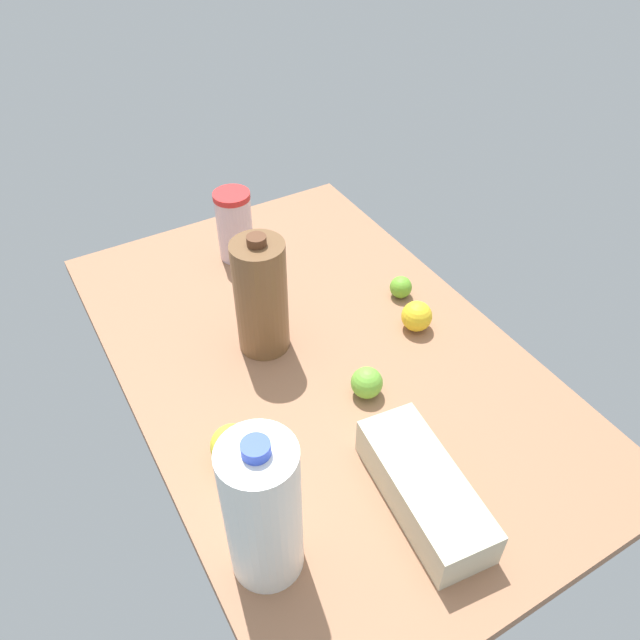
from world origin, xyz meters
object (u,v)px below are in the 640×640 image
at_px(chocolate_milk_jug, 261,297).
at_px(egg_carton, 424,489).
at_px(tumbler_cup, 235,225).
at_px(lemon_far_back, 417,316).
at_px(milk_jug, 263,511).
at_px(lime_near_front, 367,383).
at_px(lime_beside_bowl, 401,287).
at_px(lemon_by_jug, 232,446).

xyz_separation_m(chocolate_milk_jug, egg_carton, (-0.47, -0.06, -0.09)).
distance_m(tumbler_cup, lemon_far_back, 0.49).
distance_m(milk_jug, egg_carton, 0.29).
distance_m(tumbler_cup, lime_near_front, 0.55).
bearing_deg(tumbler_cup, milk_jug, 158.79).
distance_m(lime_near_front, lime_beside_bowl, 0.31).
relative_size(egg_carton, lime_beside_bowl, 5.56).
relative_size(milk_jug, lemon_far_back, 4.36).
bearing_deg(lemon_by_jug, egg_carton, -134.99).
distance_m(lemon_far_back, lime_beside_bowl, 0.11).
height_order(egg_carton, lime_beside_bowl, egg_carton).
bearing_deg(egg_carton, lime_near_front, -5.15).
relative_size(chocolate_milk_jug, lime_near_front, 4.38).
bearing_deg(egg_carton, tumbler_cup, 4.72).
bearing_deg(lemon_by_jug, lemon_far_back, -76.38).
xyz_separation_m(lime_near_front, lemon_far_back, (0.11, -0.20, 0.00)).
relative_size(egg_carton, tumbler_cup, 1.60).
relative_size(egg_carton, lime_near_front, 4.55).
bearing_deg(milk_jug, tumbler_cup, -21.21).
xyz_separation_m(milk_jug, egg_carton, (-0.04, -0.27, -0.10)).
xyz_separation_m(chocolate_milk_jug, lime_beside_bowl, (-0.01, -0.34, -0.10)).
distance_m(chocolate_milk_jug, lemon_by_jug, 0.31).
height_order(lime_beside_bowl, lemon_by_jug, lemon_by_jug).
distance_m(egg_carton, lime_beside_bowl, 0.54).
relative_size(milk_jug, tumbler_cup, 1.64).
bearing_deg(lemon_by_jug, milk_jug, 170.91).
xyz_separation_m(egg_carton, lime_near_front, (0.25, -0.05, -0.01)).
height_order(milk_jug, lime_near_front, milk_jug).
relative_size(lemon_far_back, lime_beside_bowl, 1.31).
bearing_deg(milk_jug, lime_beside_bowl, -52.65).
relative_size(tumbler_cup, lemon_far_back, 2.66).
height_order(tumbler_cup, lemon_by_jug, tumbler_cup).
bearing_deg(lime_near_front, lime_beside_bowl, -47.71).
bearing_deg(lemon_far_back, lemon_by_jug, 103.62).
relative_size(tumbler_cup, lime_beside_bowl, 3.49).
relative_size(milk_jug, lime_beside_bowl, 5.71).
height_order(chocolate_milk_jug, tumbler_cup, chocolate_milk_jug).
bearing_deg(tumbler_cup, lime_near_front, -177.32).
relative_size(egg_carton, lemon_by_jug, 3.69).
height_order(milk_jug, egg_carton, milk_jug).
distance_m(lime_near_front, lemon_by_jug, 0.28).
bearing_deg(tumbler_cup, lemon_far_back, -153.05).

